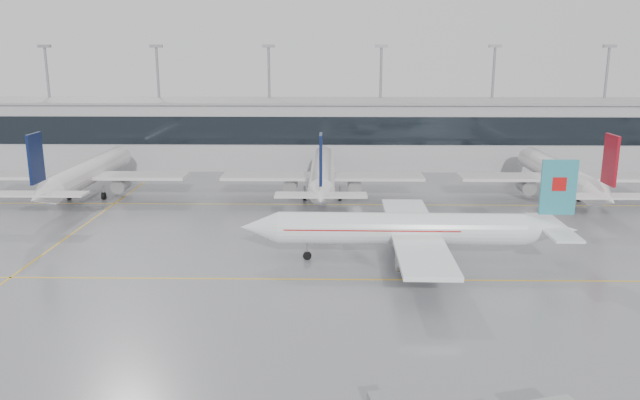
{
  "coord_description": "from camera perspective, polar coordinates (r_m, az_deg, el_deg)",
  "views": [
    {
      "loc": [
        1.17,
        -56.71,
        21.57
      ],
      "look_at": [
        0.0,
        12.0,
        5.0
      ],
      "focal_mm": 35.0,
      "sensor_mm": 36.0,
      "label": 1
    }
  ],
  "objects": [
    {
      "name": "ground",
      "position": [
        60.68,
        -0.19,
        -7.26
      ],
      "size": [
        320.0,
        320.0,
        0.0
      ],
      "primitive_type": "plane",
      "color": "gray",
      "rests_on": "ground"
    },
    {
      "name": "taxi_line_main",
      "position": [
        60.68,
        -0.19,
        -7.26
      ],
      "size": [
        120.0,
        0.25,
        0.01
      ],
      "primitive_type": "cube",
      "color": "gold",
      "rests_on": "ground"
    },
    {
      "name": "taxi_line_north",
      "position": [
        89.35,
        0.2,
        -0.41
      ],
      "size": [
        120.0,
        0.25,
        0.01
      ],
      "primitive_type": "cube",
      "color": "gold",
      "rests_on": "ground"
    },
    {
      "name": "taxi_line_cross",
      "position": [
        81.11,
        -21.69,
        -2.85
      ],
      "size": [
        0.25,
        60.0,
        0.01
      ],
      "primitive_type": "cube",
      "color": "gold",
      "rests_on": "ground"
    },
    {
      "name": "terminal",
      "position": [
        119.73,
        0.41,
        6.08
      ],
      "size": [
        180.0,
        15.0,
        12.0
      ],
      "primitive_type": "cube",
      "color": "#A2A2A6",
      "rests_on": "ground"
    },
    {
      "name": "terminal_glass",
      "position": [
        112.05,
        0.37,
        6.34
      ],
      "size": [
        180.0,
        0.2,
        5.0
      ],
      "primitive_type": "cube",
      "color": "black",
      "rests_on": "ground"
    },
    {
      "name": "terminal_roof",
      "position": [
        119.08,
        0.41,
        9.04
      ],
      "size": [
        182.0,
        16.0,
        0.4
      ],
      "primitive_type": "cube",
      "color": "gray",
      "rests_on": "ground"
    },
    {
      "name": "light_masts",
      "position": [
        124.98,
        0.44,
        9.78
      ],
      "size": [
        156.4,
        1.0,
        22.6
      ],
      "color": "gray",
      "rests_on": "ground"
    },
    {
      "name": "air_canada_jet",
      "position": [
        65.45,
        8.46,
        -2.69
      ],
      "size": [
        35.01,
        27.54,
        10.86
      ],
      "rotation": [
        0.0,
        0.0,
        3.13
      ],
      "color": "white",
      "rests_on": "ground"
    },
    {
      "name": "parked_jet_b",
      "position": [
        98.99,
        -20.49,
        2.3
      ],
      "size": [
        29.64,
        36.96,
        11.72
      ],
      "rotation": [
        0.0,
        0.0,
        1.57
      ],
      "color": "silver",
      "rests_on": "ground"
    },
    {
      "name": "parked_jet_c",
      "position": [
        92.15,
        0.23,
        2.38
      ],
      "size": [
        29.64,
        36.96,
        11.72
      ],
      "rotation": [
        0.0,
        0.0,
        1.57
      ],
      "color": "silver",
      "rests_on": "ground"
    },
    {
      "name": "parked_jet_d",
      "position": [
        98.16,
        21.13,
        2.16
      ],
      "size": [
        29.64,
        36.96,
        11.72
      ],
      "rotation": [
        0.0,
        0.0,
        1.57
      ],
      "color": "silver",
      "rests_on": "ground"
    }
  ]
}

